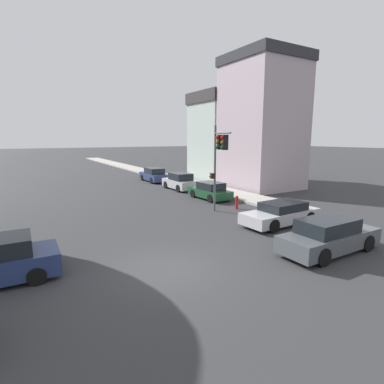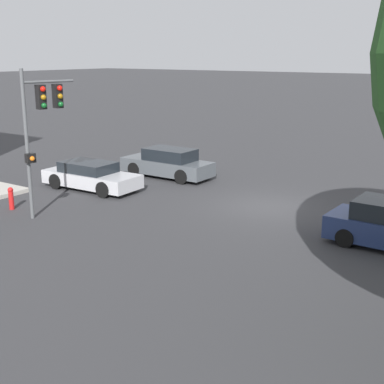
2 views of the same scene
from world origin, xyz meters
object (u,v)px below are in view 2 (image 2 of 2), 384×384
traffic_signal (41,116)px  crossing_car_0 (168,164)px  fire_hydrant (11,198)px  crossing_car_2 (91,176)px

traffic_signal → crossing_car_0: 8.49m
crossing_car_0 → fire_hydrant: (1.69, 8.20, -0.22)m
traffic_signal → crossing_car_2: traffic_signal is taller
traffic_signal → fire_hydrant: size_ratio=6.08×
traffic_signal → crossing_car_0: traffic_signal is taller
crossing_car_2 → crossing_car_0: bearing=68.3°
crossing_car_2 → fire_hydrant: (0.26, 4.21, -0.13)m
traffic_signal → fire_hydrant: traffic_signal is taller
traffic_signal → fire_hydrant: (1.81, 0.33, -3.38)m
crossing_car_0 → crossing_car_2: size_ratio=1.01×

